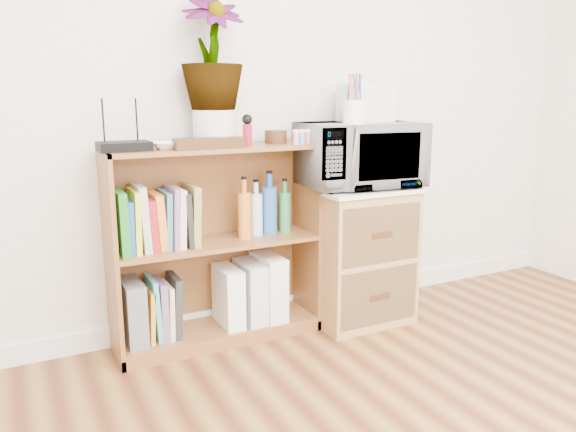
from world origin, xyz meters
TOP-DOWN VIEW (x-y plane):
  - skirting_board at (0.00, 2.24)m, footprint 4.00×0.02m
  - bookshelf at (-0.35, 2.10)m, footprint 1.00×0.30m
  - wicker_unit at (0.40, 2.02)m, footprint 0.50×0.45m
  - microwave at (0.40, 2.02)m, footprint 0.62×0.45m
  - pen_cup at (0.29, 1.91)m, footprint 0.10×0.10m
  - small_appliance at (0.48, 2.08)m, footprint 0.24×0.20m
  - router at (-0.76, 2.08)m, footprint 0.22×0.15m
  - white_bowl at (-0.58, 2.07)m, footprint 0.13×0.13m
  - plant_pot at (-0.34, 2.12)m, footprint 0.19×0.19m
  - potted_plant at (-0.34, 2.12)m, footprint 0.28×0.28m
  - trinket_box at (-0.41, 2.00)m, footprint 0.31×0.08m
  - kokeshi_doll at (-0.20, 2.06)m, footprint 0.04×0.04m
  - wooden_bowl at (-0.03, 2.11)m, footprint 0.11×0.11m
  - paint_jars at (0.06, 2.01)m, footprint 0.12×0.04m
  - file_box at (-0.76, 2.10)m, footprint 0.09×0.23m
  - magazine_holder_left at (-0.30, 2.09)m, footprint 0.09×0.23m
  - magazine_holder_mid at (-0.18, 2.09)m, footprint 0.10×0.24m
  - magazine_holder_right at (-0.08, 2.09)m, footprint 0.10×0.26m
  - cookbooks at (-0.63, 2.10)m, footprint 0.36×0.20m
  - liquor_bottles at (-0.10, 2.10)m, footprint 0.30×0.07m
  - lower_books at (-0.62, 2.10)m, footprint 0.16×0.19m

SIDE VIEW (x-z plane):
  - skirting_board at x=0.00m, z-range 0.00..0.10m
  - lower_books at x=-0.62m, z-range 0.06..0.35m
  - file_box at x=-0.76m, z-range 0.07..0.36m
  - magazine_holder_left at x=-0.30m, z-range 0.07..0.36m
  - magazine_holder_mid at x=-0.18m, z-range 0.07..0.37m
  - magazine_holder_right at x=-0.08m, z-range 0.07..0.40m
  - wicker_unit at x=0.40m, z-range 0.00..0.70m
  - bookshelf at x=-0.35m, z-range 0.00..0.95m
  - cookbooks at x=-0.63m, z-range 0.48..0.78m
  - liquor_bottles at x=-0.10m, z-range 0.49..0.79m
  - microwave at x=0.40m, z-range 0.72..1.05m
  - white_bowl at x=-0.58m, z-range 0.95..0.98m
  - router at x=-0.76m, z-range 0.95..0.99m
  - trinket_box at x=-0.41m, z-range 0.95..1.00m
  - paint_jars at x=0.06m, z-range 0.95..1.01m
  - wooden_bowl at x=-0.03m, z-range 0.95..1.01m
  - kokeshi_doll at x=-0.20m, z-range 0.95..1.05m
  - plant_pot at x=-0.34m, z-range 0.95..1.11m
  - pen_cup at x=0.29m, z-range 1.05..1.16m
  - small_appliance at x=0.48m, z-range 1.05..1.23m
  - potted_plant at x=-0.34m, z-range 1.11..1.62m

